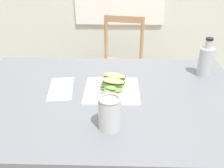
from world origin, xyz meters
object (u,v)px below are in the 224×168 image
(plate_lunch, at_px, (112,90))
(fork_on_napkin, at_px, (61,86))
(sandwich_half_front, at_px, (113,83))
(mason_jar_iced_tea, at_px, (110,114))
(chair_wooden_far, at_px, (121,65))
(sandwich_half_back, at_px, (114,78))
(dining_table, at_px, (104,112))
(bottle_cold_brew, at_px, (205,63))

(plate_lunch, xyz_separation_m, fork_on_napkin, (-0.27, 0.03, 0.00))
(sandwich_half_front, xyz_separation_m, mason_jar_iced_tea, (-0.01, -0.30, 0.02))
(chair_wooden_far, distance_m, mason_jar_iced_tea, 1.34)
(sandwich_half_back, xyz_separation_m, mason_jar_iced_tea, (-0.01, -0.36, 0.02))
(fork_on_napkin, distance_m, mason_jar_iced_tea, 0.42)
(plate_lunch, bearing_deg, mason_jar_iced_tea, -90.01)
(chair_wooden_far, height_order, fork_on_napkin, chair_wooden_far)
(plate_lunch, bearing_deg, fork_on_napkin, 172.74)
(dining_table, distance_m, bottle_cold_brew, 0.63)
(sandwich_half_back, distance_m, mason_jar_iced_tea, 0.36)
(chair_wooden_far, bearing_deg, dining_table, -95.12)
(dining_table, bearing_deg, chair_wooden_far, 84.88)
(plate_lunch, bearing_deg, chair_wooden_far, 86.93)
(sandwich_half_front, height_order, bottle_cold_brew, bottle_cold_brew)
(mason_jar_iced_tea, bearing_deg, sandwich_half_front, 88.89)
(bottle_cold_brew, xyz_separation_m, mason_jar_iced_tea, (-0.52, -0.50, -0.01))
(sandwich_half_front, relative_size, mason_jar_iced_tea, 0.91)
(fork_on_napkin, bearing_deg, plate_lunch, -7.26)
(dining_table, height_order, sandwich_half_back, sandwich_half_back)
(sandwich_half_back, bearing_deg, plate_lunch, -98.64)
(sandwich_half_front, height_order, mason_jar_iced_tea, mason_jar_iced_tea)
(bottle_cold_brew, bearing_deg, dining_table, -157.45)
(sandwich_half_back, bearing_deg, sandwich_half_front, -94.84)
(chair_wooden_far, relative_size, fork_on_napkin, 4.70)
(sandwich_half_back, height_order, mason_jar_iced_tea, mason_jar_iced_tea)
(plate_lunch, relative_size, bottle_cold_brew, 1.23)
(chair_wooden_far, xyz_separation_m, mason_jar_iced_tea, (-0.05, -1.29, 0.35))
(sandwich_half_back, height_order, fork_on_napkin, sandwich_half_back)
(dining_table, distance_m, mason_jar_iced_tea, 0.32)
(plate_lunch, xyz_separation_m, bottle_cold_brew, (0.52, 0.20, 0.07))
(sandwich_half_back, bearing_deg, dining_table, -116.40)
(mason_jar_iced_tea, bearing_deg, sandwich_half_back, 88.27)
(chair_wooden_far, distance_m, plate_lunch, 1.05)
(sandwich_half_front, relative_size, fork_on_napkin, 0.69)
(chair_wooden_far, xyz_separation_m, bottle_cold_brew, (0.47, -0.80, 0.37))
(plate_lunch, relative_size, sandwich_half_front, 2.13)
(plate_lunch, height_order, sandwich_half_back, sandwich_half_back)
(plate_lunch, relative_size, sandwich_half_back, 2.13)
(sandwich_half_front, distance_m, mason_jar_iced_tea, 0.30)
(dining_table, relative_size, mason_jar_iced_tea, 10.12)
(plate_lunch, distance_m, sandwich_half_back, 0.08)
(plate_lunch, bearing_deg, dining_table, -144.64)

